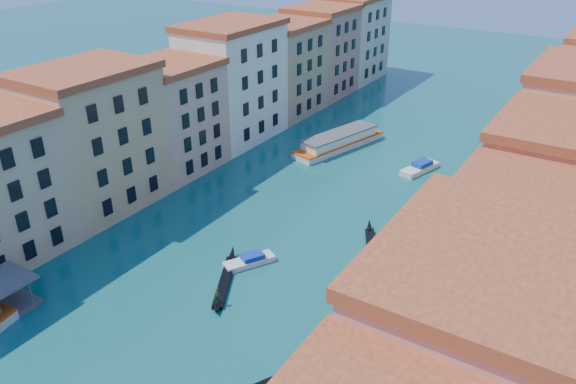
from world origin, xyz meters
name	(u,v)px	position (x,y,z in m)	size (l,w,h in m)	color
left_bank_palazzos	(211,95)	(-26.00, 64.68, 9.71)	(12.80, 128.40, 21.00)	beige
right_bank_palazzos	(563,165)	(30.00, 65.00, 9.75)	(12.80, 128.40, 21.00)	#A53F3A
quay	(486,214)	(22.00, 65.00, 0.50)	(4.00, 140.00, 1.00)	#A09881
mooring_poles_right	(350,360)	(19.10, 28.80, 1.30)	(1.44, 54.24, 3.20)	#59301E
vaporetto_far	(339,141)	(-7.02, 76.61, 1.29)	(9.33, 19.74, 2.87)	silver
gondola_fore	(225,280)	(0.91, 33.38, 0.43)	(6.81, 11.65, 2.53)	black
gondola_far	(371,248)	(12.15, 48.64, 0.37)	(6.75, 11.68, 1.80)	black
motorboat_mid	(250,260)	(1.06, 38.11, 0.50)	(4.77, 6.36, 1.29)	silver
motorboat_far	(420,167)	(8.80, 74.79, 0.61)	(4.41, 7.99, 1.58)	silver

